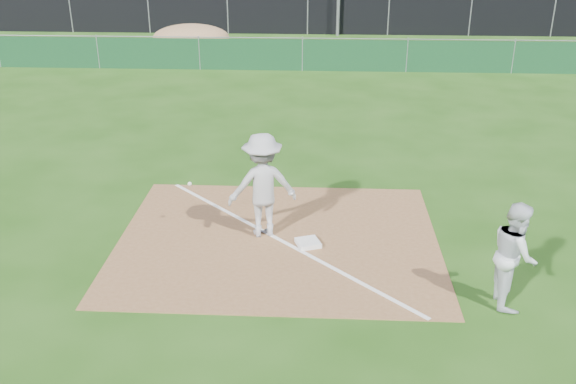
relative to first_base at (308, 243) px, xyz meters
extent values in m
plane|color=#1D460F|center=(-0.57, 9.20, -0.06)|extent=(90.00, 90.00, 0.00)
cube|color=brown|center=(-0.57, 0.20, -0.05)|extent=(6.00, 5.00, 0.02)
cube|color=white|center=(-0.57, 0.20, -0.04)|extent=(5.01, 5.01, 0.01)
cube|color=#0F381C|center=(-0.57, 14.20, 0.54)|extent=(44.00, 0.05, 1.20)
ellipsoid|color=#946D47|center=(-5.57, 17.70, 0.52)|extent=(3.38, 2.60, 1.17)
cube|color=black|center=(-0.57, 22.20, 0.84)|extent=(46.00, 0.04, 1.80)
cube|color=black|center=(-0.57, 27.20, -0.06)|extent=(46.00, 9.00, 0.01)
cube|color=white|center=(0.00, 0.00, 0.00)|extent=(0.52, 0.52, 0.09)
imported|color=#B7B7BA|center=(-0.87, 0.42, 0.96)|extent=(1.45, 1.07, 2.01)
sphere|color=white|center=(-2.27, 0.58, 0.90)|extent=(0.08, 0.08, 0.08)
imported|color=silver|center=(3.22, -1.68, 0.80)|extent=(0.69, 0.87, 1.72)
imported|color=#95989C|center=(-6.33, 27.38, 0.68)|extent=(4.56, 2.52, 1.47)
imported|color=black|center=(-0.42, 25.97, 0.69)|extent=(4.79, 2.99, 1.49)
imported|color=black|center=(6.23, 26.92, 0.67)|extent=(5.34, 3.42, 1.44)
camera|label=1|loc=(0.18, -10.51, 5.66)|focal=40.00mm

